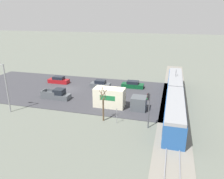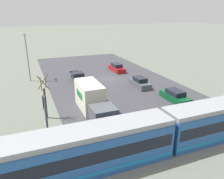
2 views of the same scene
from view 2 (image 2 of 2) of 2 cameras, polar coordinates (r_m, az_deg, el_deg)
name	(u,v)px [view 2 (image 2 of 2)]	position (r m, az deg, el deg)	size (l,w,h in m)	color
ground_plane	(106,79)	(38.58, -1.46, 2.76)	(320.00, 320.00, 0.00)	#60665B
road_surface	(106,79)	(38.57, -1.46, 2.82)	(20.19, 44.23, 0.08)	#38383D
rail_bed	(189,142)	(21.56, 19.58, -12.87)	(57.61, 4.40, 0.22)	gray
light_rail_tram	(166,132)	(19.16, 13.88, -10.73)	(27.78, 2.71, 4.52)	#235193
box_truck	(92,100)	(25.36, -5.14, -2.81)	(2.44, 8.71, 3.23)	#4C5156
pickup_truck	(77,79)	(36.51, -9.12, 2.83)	(1.92, 5.35, 1.91)	#4C5156
sedan_car_0	(117,68)	(43.35, 1.24, 5.64)	(1.78, 4.73, 1.52)	maroon
sedan_car_1	(175,96)	(30.02, 16.18, -1.71)	(1.84, 4.65, 1.47)	#0C4723
sedan_car_2	(140,83)	(34.42, 7.27, 1.74)	(1.75, 4.29, 1.54)	#4C5156
traffic_light_pole	(46,117)	(18.44, -16.82, -6.81)	(0.28, 0.47, 5.04)	#47474C
street_tree	(45,99)	(24.84, -17.10, -2.38)	(1.18, 0.98, 5.00)	brown
street_lamp_near_crossing	(27,54)	(39.25, -21.29, 8.52)	(0.36, 1.95, 7.80)	gray
no_parking_sign	(45,115)	(23.24, -17.07, -6.30)	(0.32, 0.08, 2.29)	gray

